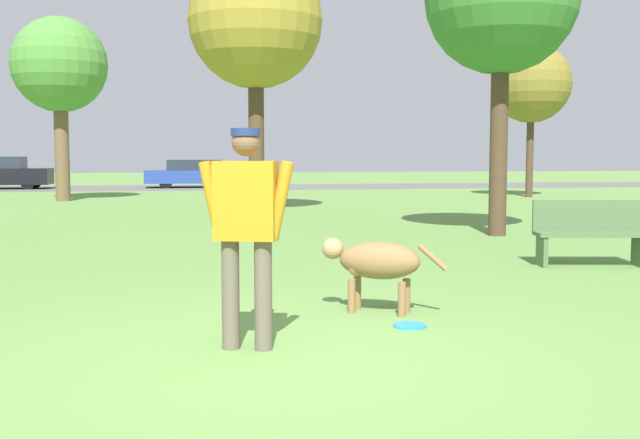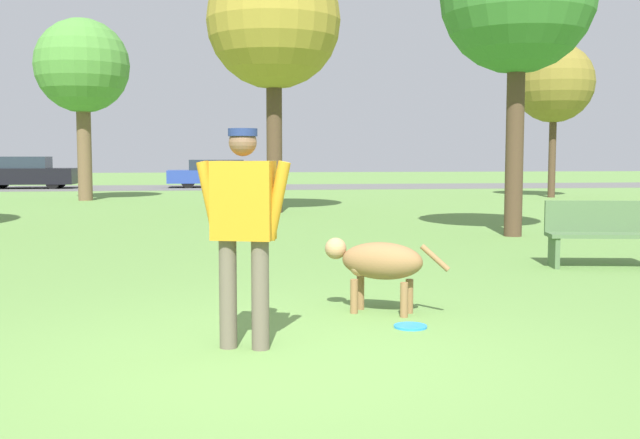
% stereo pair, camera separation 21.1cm
% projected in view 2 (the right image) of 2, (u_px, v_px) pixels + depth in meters
% --- Properties ---
extents(ground_plane, '(120.00, 120.00, 0.00)m').
position_uv_depth(ground_plane, '(279.00, 361.00, 5.17)').
color(ground_plane, '#608C42').
extents(far_road_strip, '(120.00, 6.00, 0.01)m').
position_uv_depth(far_road_strip, '(223.00, 187.00, 33.71)').
color(far_road_strip, '#5B5B59').
rests_on(far_road_strip, ground_plane).
extents(person, '(0.70, 0.35, 1.61)m').
position_uv_depth(person, '(243.00, 219.00, 5.42)').
color(person, '#665B4C').
rests_on(person, ground_plane).
extents(dog, '(1.07, 0.68, 0.67)m').
position_uv_depth(dog, '(377.00, 262.00, 6.71)').
color(dog, olive).
rests_on(dog, ground_plane).
extents(frisbee, '(0.28, 0.28, 0.02)m').
position_uv_depth(frisbee, '(410.00, 326.00, 6.17)').
color(frisbee, '#268CE5').
rests_on(frisbee, ground_plane).
extents(tree_mid_center, '(3.29, 3.29, 6.36)m').
position_uv_depth(tree_mid_center, '(274.00, 23.00, 18.33)').
color(tree_mid_center, '#4C3826').
rests_on(tree_mid_center, ground_plane).
extents(tree_far_left, '(2.94, 2.94, 5.71)m').
position_uv_depth(tree_far_left, '(82.00, 68.00, 23.48)').
color(tree_far_left, brown).
rests_on(tree_far_left, ground_plane).
extents(tree_far_right, '(2.68, 2.68, 5.22)m').
position_uv_depth(tree_far_right, '(554.00, 83.00, 25.26)').
color(tree_far_right, '#4C3826').
rests_on(tree_far_right, ground_plane).
extents(parked_car_black, '(4.05, 1.73, 1.39)m').
position_uv_depth(parked_car_black, '(26.00, 173.00, 32.38)').
color(parked_car_black, black).
rests_on(parked_car_black, ground_plane).
extents(parked_car_blue, '(4.61, 1.81, 1.25)m').
position_uv_depth(parked_car_blue, '(219.00, 174.00, 33.60)').
color(parked_car_blue, '#284293').
rests_on(parked_car_blue, ground_plane).
extents(park_bench, '(1.45, 0.66, 0.84)m').
position_uv_depth(park_bench, '(602.00, 232.00, 9.50)').
color(park_bench, '#4C6B42').
rests_on(park_bench, ground_plane).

